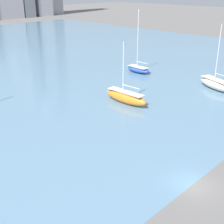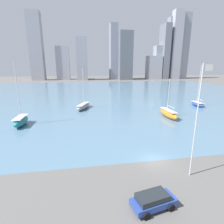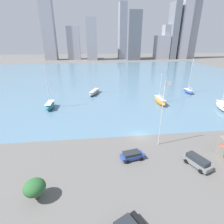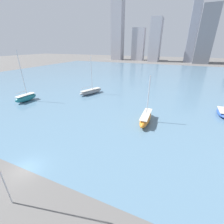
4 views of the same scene
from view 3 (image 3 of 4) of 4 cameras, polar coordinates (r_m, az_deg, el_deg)
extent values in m
plane|color=#605E5B|center=(41.93, 9.11, -7.60)|extent=(500.00, 500.00, 0.00)
cube|color=slate|center=(107.34, -0.79, 11.41)|extent=(180.00, 140.00, 0.00)
cylinder|color=silver|center=(36.39, 15.88, -0.94)|extent=(0.14, 0.14, 13.79)
cube|color=white|center=(34.68, 17.97, 8.84)|extent=(1.10, 0.03, 0.70)
cylinder|color=#4C3823|center=(29.36, -23.44, -23.85)|extent=(0.54, 0.54, 0.96)
ellipsoid|color=#285B2D|center=(28.27, -23.97, -21.59)|extent=(3.01, 3.01, 2.23)
cube|color=#9E9EA8|center=(210.82, -20.11, 24.50)|extent=(12.38, 11.32, 64.48)
cube|color=#9E9EA8|center=(209.74, -12.41, 21.07)|extent=(13.38, 9.14, 33.80)
cube|color=#9E9EA8|center=(202.22, -6.67, 22.47)|extent=(10.64, 15.03, 41.55)
cube|color=gray|center=(210.82, 3.38, 24.65)|extent=(7.65, 12.74, 56.83)
cube|color=slate|center=(204.60, 7.02, 23.38)|extent=(13.62, 15.36, 48.19)
cube|color=#A8A8B2|center=(216.44, 15.89, 19.59)|extent=(15.69, 10.60, 24.77)
cube|color=#8E939E|center=(221.77, 17.08, 20.94)|extent=(7.61, 9.81, 35.66)
cube|color=slate|center=(223.63, 19.30, 23.52)|extent=(7.15, 15.82, 57.53)
cube|color=gray|center=(230.31, 21.21, 24.20)|extent=(8.18, 8.52, 65.31)
cube|color=#A8A8B2|center=(226.40, 22.84, 24.76)|extent=(10.58, 7.98, 70.93)
cube|color=#8E939E|center=(234.50, 23.64, 23.56)|extent=(10.62, 9.42, 63.21)
cube|color=#8E939E|center=(234.28, 24.25, 24.26)|extent=(14.64, 10.33, 69.56)
ellipsoid|color=orange|center=(63.41, 15.34, 3.56)|extent=(2.14, 8.77, 2.09)
cube|color=beige|center=(63.11, 15.43, 4.41)|extent=(1.75, 7.19, 0.10)
cube|color=#2D2D33|center=(63.60, 15.28, 3.07)|extent=(0.18, 1.58, 0.94)
cylinder|color=silver|center=(62.56, 15.61, 8.27)|extent=(0.18, 0.18, 8.35)
cylinder|color=silver|center=(61.79, 15.92, 5.09)|extent=(0.19, 3.57, 0.14)
ellipsoid|color=#1E757F|center=(60.12, -19.58, 2.00)|extent=(2.55, 7.05, 2.10)
cube|color=silver|center=(59.80, -19.70, 2.90)|extent=(2.09, 5.78, 0.10)
cube|color=#2D2D33|center=(60.32, -19.51, 1.48)|extent=(0.20, 1.26, 0.95)
cylinder|color=silver|center=(58.58, -20.41, 9.02)|extent=(0.18, 0.18, 12.81)
cylinder|color=silver|center=(58.38, -20.11, 3.57)|extent=(0.25, 3.37, 0.14)
ellipsoid|color=beige|center=(66.52, 32.26, 1.61)|extent=(5.24, 8.88, 1.98)
cube|color=beige|center=(66.24, 32.43, 2.37)|extent=(4.30, 7.28, 0.10)
cube|color=#2D2D33|center=(66.68, 32.16, 1.17)|extent=(0.66, 1.50, 0.89)
ellipsoid|color=gray|center=(72.55, -5.84, 6.44)|extent=(5.65, 9.85, 1.62)
cube|color=#BCB7AD|center=(72.34, -5.86, 7.02)|extent=(4.64, 8.08, 0.10)
cube|color=#2D2D33|center=(72.67, -5.82, 6.10)|extent=(0.77, 1.68, 0.73)
cylinder|color=silver|center=(71.70, -5.84, 11.54)|extent=(0.18, 0.18, 11.23)
cylinder|color=silver|center=(70.53, -6.36, 7.56)|extent=(1.86, 4.52, 0.14)
ellipsoid|color=#284CA8|center=(80.68, 23.68, 6.22)|extent=(2.78, 6.40, 1.41)
cube|color=beige|center=(80.52, 23.75, 6.67)|extent=(2.28, 5.25, 0.10)
cube|color=#2D2D33|center=(80.78, 23.64, 5.96)|extent=(0.21, 1.14, 0.64)
cylinder|color=silver|center=(79.62, 24.32, 11.14)|extent=(0.18, 0.18, 12.59)
cylinder|color=silver|center=(79.28, 24.24, 7.23)|extent=(0.27, 3.20, 0.14)
cylinder|color=black|center=(25.57, 5.50, -30.89)|extent=(0.83, 0.61, 0.79)
cube|color=slate|center=(35.48, 25.99, -14.62)|extent=(3.50, 5.20, 0.80)
cube|color=#23282D|center=(35.05, 26.21, -13.59)|extent=(2.94, 4.21, 0.75)
cylinder|color=black|center=(35.73, 22.99, -14.56)|extent=(0.51, 0.79, 0.75)
cylinder|color=black|center=(37.03, 24.92, -13.49)|extent=(0.51, 0.79, 0.75)
cylinder|color=black|center=(34.44, 26.92, -16.89)|extent=(0.51, 0.79, 0.75)
cylinder|color=black|center=(35.78, 28.78, -15.67)|extent=(0.51, 0.79, 0.75)
cube|color=#284293|center=(34.00, 6.65, -14.07)|extent=(4.67, 2.70, 0.62)
cube|color=#23282D|center=(33.58, 6.42, -13.30)|extent=(3.34, 2.23, 0.60)
cylinder|color=black|center=(35.38, 8.05, -13.14)|extent=(0.76, 0.40, 0.73)
cylinder|color=black|center=(34.01, 9.48, -14.91)|extent=(0.76, 0.40, 0.73)
cylinder|color=black|center=(34.45, 3.83, -14.05)|extent=(0.76, 0.40, 0.73)
cylinder|color=black|center=(33.04, 5.09, -15.93)|extent=(0.76, 0.40, 0.73)
camera|label=1|loc=(26.08, -40.50, 13.28)|focal=50.00mm
camera|label=2|loc=(15.14, -3.74, -7.26)|focal=28.00mm
camera|label=4|loc=(37.94, 42.24, 9.51)|focal=24.00mm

